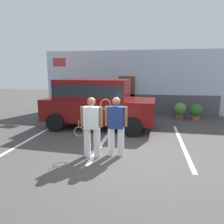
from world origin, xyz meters
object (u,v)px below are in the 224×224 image
tennis_player_woman (116,126)px  tennis_player_man (92,126)px  potted_plant_by_porch (180,110)px  flag_pole (56,75)px  potted_plant_secondary (196,111)px  parked_suv (97,101)px

tennis_player_woman → tennis_player_man: bearing=13.0°
tennis_player_man → tennis_player_woman: 0.68m
tennis_player_man → potted_plant_by_porch: bearing=-123.1°
tennis_player_man → flag_pole: (-3.45, 5.35, 1.28)m
potted_plant_by_porch → potted_plant_secondary: (0.72, -0.19, -0.01)m
tennis_player_woman → potted_plant_secondary: size_ratio=2.11×
tennis_player_man → tennis_player_woman: tennis_player_man is taller
tennis_player_woman → potted_plant_by_porch: (2.46, 5.27, -0.43)m
tennis_player_woman → potted_plant_by_porch: bearing=-117.7°
potted_plant_secondary → flag_pole: bearing=179.3°
tennis_player_man → potted_plant_by_porch: 6.30m
tennis_player_man → flag_pole: flag_pole is taller
flag_pole → potted_plant_secondary: bearing=-0.7°
tennis_player_woman → flag_pole: size_ratio=0.54×
parked_suv → potted_plant_by_porch: (3.74, 2.40, -0.69)m
tennis_player_woman → potted_plant_by_porch: 5.83m
tennis_player_woman → potted_plant_secondary: 6.00m
tennis_player_man → flag_pole: 6.49m
potted_plant_by_porch → potted_plant_secondary: size_ratio=1.02×
parked_suv → tennis_player_woman: bearing=-63.3°
flag_pole → tennis_player_woman: bearing=-51.5°
tennis_player_woman → potted_plant_secondary: tennis_player_woman is taller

